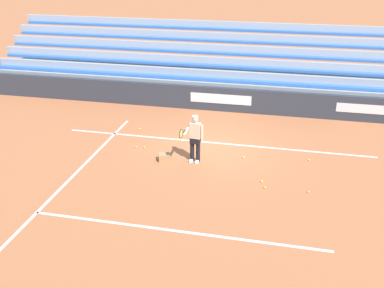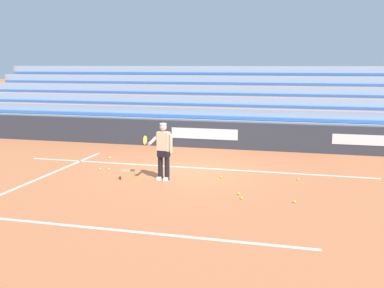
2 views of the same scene
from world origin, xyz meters
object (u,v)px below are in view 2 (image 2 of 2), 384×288
Objects in this scene: tennis_ball_far_left at (239,194)px; tennis_ball_far_right at (110,158)px; tennis_player at (163,151)px; tennis_ball_midcourt at (109,169)px; ball_box_cardboard at (128,175)px; tennis_ball_by_box at (221,177)px; tennis_ball_stray_back at (295,202)px; tennis_ball_near_player at (100,169)px; tennis_ball_on_baseline at (298,179)px; tennis_ball_toward_net at (241,198)px.

tennis_ball_far_right is at bearing -33.00° from tennis_ball_far_left.
tennis_player is 2.38m from tennis_ball_midcourt.
tennis_ball_by_box is (-2.73, -0.81, -0.10)m from ball_box_cardboard.
tennis_player is 4.29× the size of ball_box_cardboard.
tennis_ball_stray_back and tennis_ball_far_left have the same top height.
tennis_player reaches higher than tennis_ball_far_left.
tennis_ball_near_player and tennis_ball_midcourt have the same top height.
tennis_ball_by_box is (2.30, 0.30, 0.00)m from tennis_ball_on_baseline.
ball_box_cardboard is 3.16m from tennis_ball_far_right.
tennis_player reaches higher than tennis_ball_by_box.
tennis_ball_toward_net is at bearing 109.20° from tennis_ball_far_left.
tennis_ball_stray_back is 7.77m from tennis_ball_far_right.
ball_box_cardboard reaches higher than tennis_ball_near_player.
tennis_ball_toward_net is 1.00× the size of tennis_ball_far_left.
tennis_ball_on_baseline is 2.48m from tennis_ball_far_left.
tennis_ball_near_player is (6.33, -2.05, 0.00)m from tennis_ball_stray_back.
tennis_ball_stray_back and tennis_ball_toward_net have the same top height.
tennis_ball_toward_net is 1.00× the size of tennis_ball_far_right.
ball_box_cardboard is 3.62m from tennis_ball_far_left.
tennis_ball_far_right and tennis_ball_far_left have the same top height.
tennis_player is 25.98× the size of tennis_ball_far_left.
tennis_player reaches higher than tennis_ball_toward_net.
tennis_ball_on_baseline is (-3.96, -0.94, -0.86)m from tennis_player.
ball_box_cardboard is 1.36m from tennis_ball_midcourt.
ball_box_cardboard is at bearing -18.53° from tennis_ball_toward_net.
tennis_ball_on_baseline and tennis_ball_far_right have the same top height.
tennis_ball_stray_back is at bearing 160.94° from tennis_ball_midcourt.
ball_box_cardboard is 6.06× the size of tennis_ball_stray_back.
tennis_ball_by_box is at bearing -41.77° from tennis_ball_stray_back.
tennis_ball_stray_back is 6.37m from tennis_ball_midcourt.
tennis_ball_far_right is (6.78, -3.80, 0.00)m from tennis_ball_stray_back.
tennis_player is at bearing -170.86° from ball_box_cardboard.
tennis_ball_toward_net is (-3.65, 1.22, -0.10)m from ball_box_cardboard.
tennis_ball_on_baseline and tennis_ball_far_left have the same top height.
tennis_ball_by_box is 3.76m from tennis_ball_midcourt.
tennis_ball_toward_net is at bearing 144.93° from tennis_ball_far_right.
ball_box_cardboard is 3.85m from tennis_ball_toward_net.
tennis_ball_by_box is (0.92, -2.04, 0.00)m from tennis_ball_toward_net.
tennis_ball_toward_net is 1.00× the size of tennis_ball_midcourt.
ball_box_cardboard is at bearing 124.61° from tennis_ball_far_right.
tennis_ball_toward_net is at bearing 59.44° from tennis_ball_on_baseline.
tennis_ball_by_box is 4.08m from tennis_ball_near_player.
tennis_ball_near_player is (4.87, -1.70, 0.00)m from tennis_ball_far_left.
tennis_ball_stray_back and tennis_ball_midcourt have the same top height.
tennis_ball_stray_back is (-4.99, 1.20, -0.10)m from ball_box_cardboard.
tennis_ball_toward_net and tennis_ball_by_box have the same top height.
tennis_ball_near_player is at bearing -17.92° from tennis_ball_stray_back.
ball_box_cardboard is 6.06× the size of tennis_ball_near_player.
tennis_ball_by_box is (-1.66, -0.64, -0.86)m from tennis_player.
tennis_ball_far_right is 4.86m from tennis_ball_by_box.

